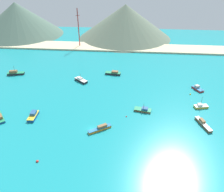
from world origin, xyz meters
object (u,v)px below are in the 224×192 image
at_px(fishing_boat_2, 198,88).
at_px(buoy_1, 190,94).
at_px(fishing_boat_8, 113,73).
at_px(fishing_boat_9, 143,110).
at_px(fishing_boat_7, 203,124).
at_px(fishing_boat_10, 33,115).
at_px(buoy_2, 126,117).
at_px(fishing_boat_1, 81,80).
at_px(fishing_boat_11, 15,73).
at_px(radio_tower, 79,28).
at_px(fishing_boat_3, 201,106).
at_px(fishing_boat_4, 100,128).
at_px(buoy_0, 37,161).

relative_size(fishing_boat_2, buoy_1, 8.74).
bearing_deg(fishing_boat_8, fishing_boat_9, -65.59).
xyz_separation_m(fishing_boat_7, fishing_boat_10, (-76.38, -0.98, 0.16)).
bearing_deg(buoy_2, fishing_boat_9, 34.55).
distance_m(fishing_boat_1, fishing_boat_7, 71.72).
xyz_separation_m(fishing_boat_11, radio_tower, (29.37, 56.58, 14.73)).
distance_m(fishing_boat_2, fishing_boat_3, 18.23).
xyz_separation_m(fishing_boat_2, fishing_boat_11, (-110.75, 9.45, 0.24)).
relative_size(fishing_boat_7, buoy_2, 16.54).
relative_size(fishing_boat_3, fishing_boat_7, 0.66).
relative_size(fishing_boat_9, buoy_2, 13.17).
xyz_separation_m(fishing_boat_4, buoy_1, (44.55, 33.35, -0.63)).
height_order(fishing_boat_2, fishing_boat_3, fishing_boat_3).
bearing_deg(fishing_boat_3, buoy_1, 101.11).
xyz_separation_m(fishing_boat_3, fishing_boat_4, (-46.95, -21.10, 0.01)).
relative_size(fishing_boat_2, fishing_boat_8, 0.75).
relative_size(fishing_boat_4, fishing_boat_10, 1.24).
bearing_deg(fishing_boat_11, radio_tower, 62.57).
relative_size(fishing_boat_2, fishing_boat_4, 0.77).
bearing_deg(fishing_boat_4, fishing_boat_1, 112.18).
height_order(fishing_boat_3, buoy_1, fishing_boat_3).
height_order(fishing_boat_4, buoy_1, fishing_boat_4).
bearing_deg(fishing_boat_10, fishing_boat_4, -10.84).
distance_m(fishing_boat_7, fishing_boat_9, 27.22).
xyz_separation_m(fishing_boat_4, buoy_2, (10.77, 10.22, -0.67)).
xyz_separation_m(fishing_boat_1, fishing_boat_3, (64.52, -22.00, -0.12)).
xyz_separation_m(fishing_boat_9, fishing_boat_11, (-79.71, 32.96, 0.32)).
xyz_separation_m(fishing_boat_1, buoy_2, (28.34, -32.88, -0.78)).
distance_m(fishing_boat_2, radio_tower, 105.87).
relative_size(fishing_boat_4, buoy_1, 11.40).
bearing_deg(buoy_1, buoy_2, -145.60).
xyz_separation_m(fishing_boat_2, fishing_boat_10, (-81.57, -33.02, 0.14)).
bearing_deg(fishing_boat_8, fishing_boat_4, -91.03).
bearing_deg(fishing_boat_2, buoy_1, -131.44).
bearing_deg(fishing_boat_10, fishing_boat_3, 10.76).
xyz_separation_m(fishing_boat_11, buoy_1, (105.65, -15.23, -0.90)).
height_order(fishing_boat_2, radio_tower, radio_tower).
distance_m(fishing_boat_8, fishing_boat_9, 42.66).
xyz_separation_m(fishing_boat_7, radio_tower, (-76.20, 98.07, 14.99)).
xyz_separation_m(fishing_boat_1, buoy_0, (-2.52, -62.51, -0.71)).
xyz_separation_m(fishing_boat_9, buoy_0, (-38.71, -35.03, -0.56)).
bearing_deg(buoy_2, buoy_0, -136.17).
relative_size(fishing_boat_8, buoy_1, 11.70).
bearing_deg(buoy_0, fishing_boat_11, 121.10).
relative_size(fishing_boat_1, fishing_boat_8, 0.88).
relative_size(buoy_0, radio_tower, 0.03).
xyz_separation_m(fishing_boat_3, fishing_boat_7, (-2.49, -14.00, 0.02)).
relative_size(fishing_boat_2, fishing_boat_3, 1.06).
xyz_separation_m(buoy_0, buoy_2, (30.86, 29.63, -0.06)).
relative_size(fishing_boat_3, fishing_boat_8, 0.70).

